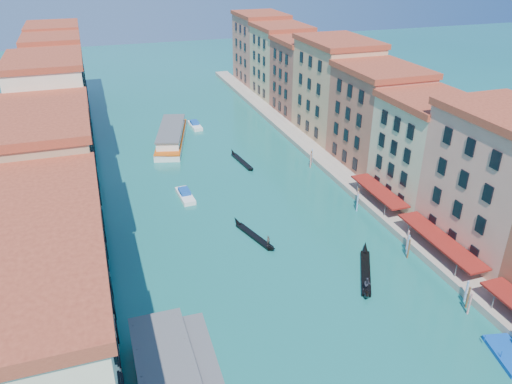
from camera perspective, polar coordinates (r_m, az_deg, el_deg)
left_bank_palazzos at (r=91.45m, az=-22.19°, el=6.40°), size 12.80×128.40×21.00m
right_bank_palazzos at (r=103.74m, az=10.52°, el=10.20°), size 12.80×128.40×21.00m
quay at (r=103.23m, az=6.18°, el=4.98°), size 4.00×140.00×1.00m
restaurant_awnings at (r=70.37m, az=20.60°, el=-5.38°), size 3.20×44.55×3.12m
mooring_poles_right at (r=73.38m, az=15.77°, el=-4.76°), size 1.44×54.24×3.20m
vaporetto_near at (r=50.46m, az=-6.59°, el=-20.77°), size 4.75×18.96×2.81m
vaporetto_far at (r=108.43m, az=-9.64°, el=6.39°), size 10.59×22.80×3.31m
gondola_fore at (r=72.39m, az=-0.22°, el=-4.96°), size 3.86×10.61×2.16m
gondola_right at (r=66.18m, az=12.44°, el=-8.94°), size 6.86×11.45×2.51m
gondola_far at (r=97.14m, az=-1.67°, el=3.59°), size 2.13×10.97×1.55m
motorboat_mid at (r=84.22m, az=-8.10°, el=-0.32°), size 2.37×6.43×1.31m
motorboat_far at (r=117.23m, az=-6.99°, el=7.61°), size 2.27×6.53×1.34m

